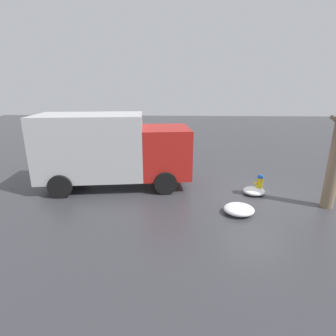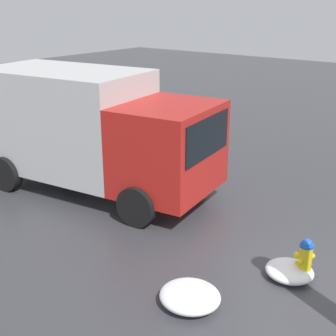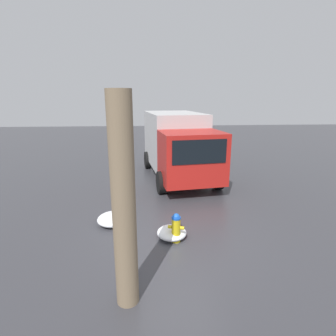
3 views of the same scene
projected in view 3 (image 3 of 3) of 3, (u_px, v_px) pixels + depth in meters
The scene contains 6 objects.
ground_plane at pixel (176, 241), 7.00m from camera, with size 60.00×60.00×0.00m, color #38383D.
fire_hydrant at pixel (176, 227), 6.90m from camera, with size 0.34×0.44×0.80m.
tree_trunk at pixel (124, 205), 4.46m from camera, with size 0.63×0.41×3.85m.
delivery_truck at pixel (178, 143), 12.39m from camera, with size 6.37×3.32×3.01m.
snow_pile_by_hydrant at pixel (113, 219), 7.95m from camera, with size 1.01×0.95×0.31m.
snow_pile_curbside at pixel (172, 233), 7.17m from camera, with size 0.85×0.81×0.27m.
Camera 3 is at (-6.22, 0.69, 3.71)m, focal length 28.00 mm.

